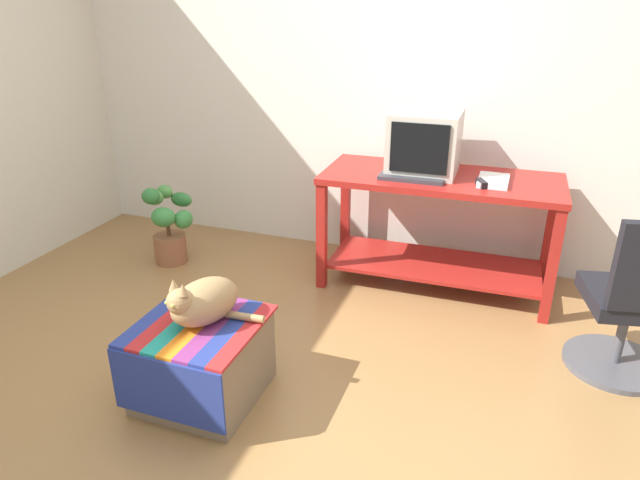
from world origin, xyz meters
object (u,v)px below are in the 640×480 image
object	(u,v)px
desk	(439,212)
ottoman_with_blanket	(201,360)
potted_plant	(169,227)
cat	(203,301)
book	(493,181)
tv_monitor	(425,143)
keyboard	(412,178)
stapler	(481,183)
office_chair	(633,308)

from	to	relation	value
desk	ottoman_with_blanket	distance (m)	1.81
ottoman_with_blanket	potted_plant	size ratio (longest dim) A/B	1.01
desk	cat	xyz separation A→B (m)	(-0.84, -1.53, -0.01)
book	cat	distance (m)	1.90
cat	potted_plant	xyz separation A→B (m)	(-1.03, 1.22, -0.24)
tv_monitor	keyboard	xyz separation A→B (m)	(-0.03, -0.20, -0.18)
stapler	office_chair	bearing A→B (deg)	-58.20
book	potted_plant	xyz separation A→B (m)	(-2.18, -0.26, -0.51)
keyboard	cat	bearing A→B (deg)	-116.97
cat	potted_plant	bearing A→B (deg)	150.77
tv_monitor	potted_plant	world-z (taller)	tv_monitor
desk	tv_monitor	world-z (taller)	tv_monitor
desk	ottoman_with_blanket	size ratio (longest dim) A/B	2.57
cat	potted_plant	world-z (taller)	cat
keyboard	ottoman_with_blanket	distance (m)	1.68
tv_monitor	desk	bearing A→B (deg)	-22.02
cat	potted_plant	size ratio (longest dim) A/B	0.75
desk	tv_monitor	bearing A→B (deg)	157.98
ottoman_with_blanket	cat	size ratio (longest dim) A/B	1.35
desk	potted_plant	bearing A→B (deg)	-171.90
potted_plant	ottoman_with_blanket	bearing A→B (deg)	-51.22
desk	potted_plant	xyz separation A→B (m)	(-1.87, -0.30, -0.25)
tv_monitor	office_chair	bearing A→B (deg)	-31.64
tv_monitor	ottoman_with_blanket	size ratio (longest dim) A/B	0.75
keyboard	stapler	xyz separation A→B (m)	(0.42, 0.01, 0.01)
ottoman_with_blanket	stapler	xyz separation A→B (m)	(1.11, 1.42, 0.58)
tv_monitor	ottoman_with_blanket	world-z (taller)	tv_monitor
potted_plant	stapler	xyz separation A→B (m)	(2.12, 0.17, 0.51)
desk	tv_monitor	xyz separation A→B (m)	(-0.13, 0.05, 0.43)
office_chair	stapler	world-z (taller)	office_chair
book	stapler	bearing A→B (deg)	-122.97
book	cat	xyz separation A→B (m)	(-1.15, -1.49, -0.26)
keyboard	cat	distance (m)	1.56
potted_plant	stapler	size ratio (longest dim) A/B	5.26
keyboard	desk	bearing A→B (deg)	40.77
cat	stapler	distance (m)	1.79
ottoman_with_blanket	stapler	distance (m)	1.90
ottoman_with_blanket	potted_plant	distance (m)	1.61
desk	stapler	bearing A→B (deg)	-29.61
ottoman_with_blanket	tv_monitor	bearing A→B (deg)	65.60
cat	ottoman_with_blanket	bearing A→B (deg)	-104.71
desk	book	size ratio (longest dim) A/B	5.46
cat	office_chair	world-z (taller)	office_chair
potted_plant	office_chair	world-z (taller)	office_chair
desk	keyboard	distance (m)	0.33
ottoman_with_blanket	potted_plant	world-z (taller)	potted_plant
tv_monitor	book	xyz separation A→B (m)	(0.45, -0.09, -0.17)
desk	office_chair	xyz separation A→B (m)	(1.08, -0.66, -0.14)
desk	keyboard	bearing A→B (deg)	-139.45
cat	office_chair	distance (m)	2.11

